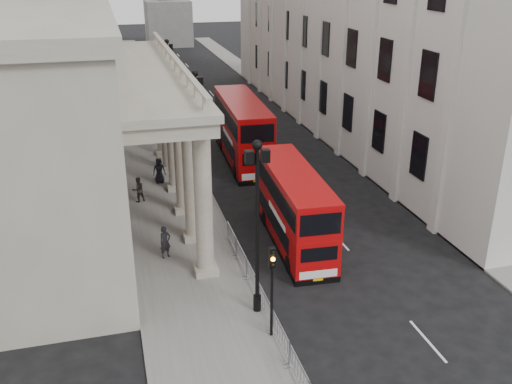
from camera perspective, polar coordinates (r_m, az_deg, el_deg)
name	(u,v)px	position (r m, az deg, el deg)	size (l,w,h in m)	color
ground	(297,364)	(24.42, 4.08, -16.82)	(260.00, 260.00, 0.00)	black
sidewalk_west	(153,148)	(50.31, -10.29, 4.33)	(6.00, 140.00, 0.12)	slate
sidewalk_east	(331,134)	(54.01, 7.46, 5.77)	(3.00, 140.00, 0.12)	slate
kerb	(187,145)	(50.59, -6.96, 4.65)	(0.20, 140.00, 0.14)	slate
portico_building	(40,125)	(37.22, -20.77, 6.33)	(9.00, 28.00, 12.00)	gray
brick_building	(57,2)	(66.04, -19.32, 17.47)	(9.00, 32.00, 22.00)	brown
lamp_post_south	(257,217)	(24.89, 0.12, -2.55)	(1.05, 0.44, 8.32)	black
lamp_post_mid	(197,122)	(39.65, -5.93, 6.97)	(1.05, 0.44, 8.32)	black
lamp_post_north	(169,78)	(55.11, -8.72, 11.23)	(1.05, 0.44, 8.32)	black
traffic_light	(272,276)	(24.04, 1.61, -8.40)	(0.28, 0.33, 4.30)	black
crowd_barriers	(273,321)	(25.61, 1.72, -12.77)	(0.50, 18.75, 1.10)	gray
bus_near	(293,205)	(32.69, 3.75, -1.34)	(2.97, 10.14, 4.33)	#B9080A
bus_far	(242,129)	(46.01, -1.38, 6.29)	(3.36, 11.68, 4.99)	#B20809
pedestrian_a	(165,242)	(31.55, -9.07, -4.98)	(0.67, 0.44, 1.84)	black
pedestrian_b	(138,190)	(38.99, -11.70, 0.24)	(0.84, 0.66, 1.73)	#292321
pedestrian_c	(159,170)	(42.04, -9.66, 2.14)	(0.90, 0.59, 1.85)	black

